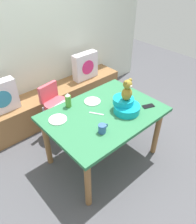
{
  "coord_description": "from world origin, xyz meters",
  "views": [
    {
      "loc": [
        -1.39,
        -1.46,
        2.24
      ],
      "look_at": [
        0.0,
        0.1,
        0.69
      ],
      "focal_mm": 35.12,
      "sensor_mm": 36.0,
      "label": 1
    }
  ],
  "objects_px": {
    "teddy_bear": "(127,90)",
    "cell_phone": "(148,106)",
    "dinner_plate_near": "(58,119)",
    "ketchup_bottle": "(68,100)",
    "dining_table": "(104,119)",
    "dinner_plate_far": "(92,101)",
    "pillow_floral_right": "(85,66)",
    "infant_seat_teal": "(126,106)",
    "highchair": "(56,104)",
    "pillow_floral_left": "(0,97)",
    "coffee_mug": "(102,128)"
  },
  "relations": [
    {
      "from": "pillow_floral_left",
      "to": "ketchup_bottle",
      "type": "xyz_separation_m",
      "value": [
        0.5,
        -0.84,
        0.15
      ]
    },
    {
      "from": "teddy_bear",
      "to": "dinner_plate_near",
      "type": "distance_m",
      "value": 0.82
    },
    {
      "from": "ketchup_bottle",
      "to": "infant_seat_teal",
      "type": "bearing_deg",
      "value": -49.59
    },
    {
      "from": "dining_table",
      "to": "dinner_plate_far",
      "type": "xyz_separation_m",
      "value": [
        0.04,
        0.25,
        0.1
      ]
    },
    {
      "from": "pillow_floral_left",
      "to": "dinner_plate_near",
      "type": "bearing_deg",
      "value": -74.89
    },
    {
      "from": "dining_table",
      "to": "cell_phone",
      "type": "distance_m",
      "value": 0.56
    },
    {
      "from": "pillow_floral_left",
      "to": "dinner_plate_far",
      "type": "bearing_deg",
      "value": -50.88
    },
    {
      "from": "pillow_floral_right",
      "to": "infant_seat_teal",
      "type": "relative_size",
      "value": 1.33
    },
    {
      "from": "dining_table",
      "to": "ketchup_bottle",
      "type": "height_order",
      "value": "ketchup_bottle"
    },
    {
      "from": "ketchup_bottle",
      "to": "dining_table",
      "type": "bearing_deg",
      "value": -57.75
    },
    {
      "from": "pillow_floral_right",
      "to": "pillow_floral_left",
      "type": "bearing_deg",
      "value": 180.0
    },
    {
      "from": "highchair",
      "to": "teddy_bear",
      "type": "distance_m",
      "value": 1.13
    },
    {
      "from": "dinner_plate_near",
      "to": "teddy_bear",
      "type": "bearing_deg",
      "value": -29.43
    },
    {
      "from": "ketchup_bottle",
      "to": "pillow_floral_left",
      "type": "bearing_deg",
      "value": 120.76
    },
    {
      "from": "dining_table",
      "to": "dinner_plate_far",
      "type": "bearing_deg",
      "value": 80.01
    },
    {
      "from": "pillow_floral_left",
      "to": "cell_phone",
      "type": "height_order",
      "value": "pillow_floral_left"
    },
    {
      "from": "dining_table",
      "to": "infant_seat_teal",
      "type": "bearing_deg",
      "value": -35.33
    },
    {
      "from": "infant_seat_teal",
      "to": "coffee_mug",
      "type": "relative_size",
      "value": 2.75
    },
    {
      "from": "highchair",
      "to": "infant_seat_teal",
      "type": "relative_size",
      "value": 2.39
    },
    {
      "from": "dining_table",
      "to": "dinner_plate_far",
      "type": "distance_m",
      "value": 0.28
    },
    {
      "from": "infant_seat_teal",
      "to": "cell_phone",
      "type": "relative_size",
      "value": 2.29
    },
    {
      "from": "ketchup_bottle",
      "to": "highchair",
      "type": "bearing_deg",
      "value": 81.11
    },
    {
      "from": "dinner_plate_near",
      "to": "dinner_plate_far",
      "type": "bearing_deg",
      "value": 2.03
    },
    {
      "from": "cell_phone",
      "to": "teddy_bear",
      "type": "bearing_deg",
      "value": 87.45
    },
    {
      "from": "pillow_floral_right",
      "to": "infant_seat_teal",
      "type": "bearing_deg",
      "value": -110.35
    },
    {
      "from": "pillow_floral_left",
      "to": "infant_seat_teal",
      "type": "distance_m",
      "value": 1.65
    },
    {
      "from": "infant_seat_teal",
      "to": "cell_phone",
      "type": "xyz_separation_m",
      "value": [
        0.27,
        -0.12,
        -0.07
      ]
    },
    {
      "from": "coffee_mug",
      "to": "teddy_bear",
      "type": "bearing_deg",
      "value": 11.46
    },
    {
      "from": "dining_table",
      "to": "dinner_plate_near",
      "type": "relative_size",
      "value": 6.67
    },
    {
      "from": "teddy_bear",
      "to": "dinner_plate_near",
      "type": "relative_size",
      "value": 1.25
    },
    {
      "from": "teddy_bear",
      "to": "dinner_plate_near",
      "type": "xyz_separation_m",
      "value": [
        -0.67,
        0.38,
        -0.27
      ]
    },
    {
      "from": "pillow_floral_right",
      "to": "ketchup_bottle",
      "type": "relative_size",
      "value": 2.38
    },
    {
      "from": "infant_seat_teal",
      "to": "teddy_bear",
      "type": "bearing_deg",
      "value": -90.0
    },
    {
      "from": "pillow_floral_left",
      "to": "pillow_floral_right",
      "type": "distance_m",
      "value": 1.44
    },
    {
      "from": "ketchup_bottle",
      "to": "dinner_plate_far",
      "type": "relative_size",
      "value": 0.92
    },
    {
      "from": "teddy_bear",
      "to": "cell_phone",
      "type": "relative_size",
      "value": 1.74
    },
    {
      "from": "dining_table",
      "to": "cell_phone",
      "type": "height_order",
      "value": "cell_phone"
    },
    {
      "from": "dining_table",
      "to": "pillow_floral_right",
      "type": "bearing_deg",
      "value": 59.74
    },
    {
      "from": "ketchup_bottle",
      "to": "dinner_plate_near",
      "type": "relative_size",
      "value": 0.92
    },
    {
      "from": "pillow_floral_left",
      "to": "highchair",
      "type": "bearing_deg",
      "value": -36.12
    },
    {
      "from": "pillow_floral_right",
      "to": "cell_phone",
      "type": "height_order",
      "value": "pillow_floral_right"
    },
    {
      "from": "pillow_floral_right",
      "to": "dinner_plate_far",
      "type": "distance_m",
      "value": 1.17
    },
    {
      "from": "pillow_floral_right",
      "to": "dinner_plate_near",
      "type": "xyz_separation_m",
      "value": [
        -1.18,
        -0.98,
        0.07
      ]
    },
    {
      "from": "pillow_floral_right",
      "to": "cell_phone",
      "type": "relative_size",
      "value": 3.06
    },
    {
      "from": "teddy_bear",
      "to": "coffee_mug",
      "type": "xyz_separation_m",
      "value": [
        -0.45,
        -0.09,
        -0.23
      ]
    },
    {
      "from": "pillow_floral_right",
      "to": "highchair",
      "type": "distance_m",
      "value": 0.98
    },
    {
      "from": "coffee_mug",
      "to": "highchair",
      "type": "bearing_deg",
      "value": 85.72
    },
    {
      "from": "pillow_floral_left",
      "to": "infant_seat_teal",
      "type": "height_order",
      "value": "same"
    },
    {
      "from": "dining_table",
      "to": "teddy_bear",
      "type": "relative_size",
      "value": 5.33
    },
    {
      "from": "pillow_floral_left",
      "to": "pillow_floral_right",
      "type": "xyz_separation_m",
      "value": [
        1.44,
        0.0,
        0.0
      ]
    }
  ]
}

